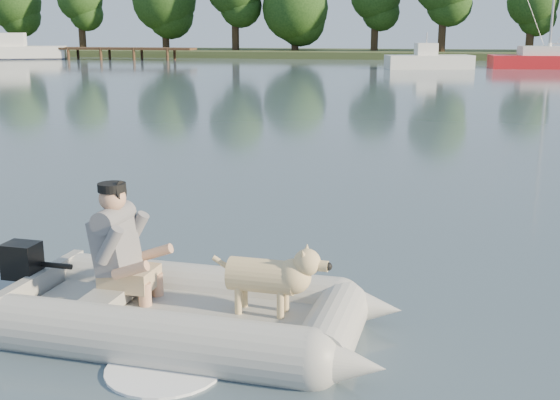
% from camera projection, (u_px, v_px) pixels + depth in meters
% --- Properties ---
extents(water, '(160.00, 160.00, 0.00)m').
position_uv_depth(water, '(221.00, 324.00, 6.74)').
color(water, slate).
rests_on(water, ground).
extents(shore_bank, '(160.00, 12.00, 0.70)m').
position_uv_depth(shore_bank, '(400.00, 54.00, 65.76)').
color(shore_bank, '#47512D').
rests_on(shore_bank, water).
extents(dock, '(18.00, 2.00, 1.04)m').
position_uv_depth(dock, '(94.00, 53.00, 60.98)').
color(dock, '#4C331E').
rests_on(dock, water).
extents(dinghy, '(4.97, 3.41, 1.46)m').
position_uv_depth(dinghy, '(188.00, 268.00, 6.43)').
color(dinghy, '#ABAAA5').
rests_on(dinghy, water).
extents(man, '(0.82, 0.71, 1.14)m').
position_uv_depth(man, '(117.00, 240.00, 6.62)').
color(man, slate).
rests_on(man, dinghy).
extents(dog, '(1.01, 0.42, 0.66)m').
position_uv_depth(dog, '(262.00, 281.00, 6.32)').
color(dog, tan).
rests_on(dog, dinghy).
extents(outboard_motor, '(0.46, 0.34, 0.83)m').
position_uv_depth(outboard_motor, '(24.00, 281.00, 6.95)').
color(outboard_motor, black).
rests_on(outboard_motor, dinghy).
extents(cabin_cruiser, '(9.17, 6.24, 2.68)m').
position_uv_depth(cabin_cruiser, '(16.00, 46.00, 61.04)').
color(cabin_cruiser, white).
rests_on(cabin_cruiser, water).
extents(motorboat, '(6.32, 3.69, 2.51)m').
position_uv_depth(motorboat, '(429.00, 52.00, 47.34)').
color(motorboat, white).
rests_on(motorboat, water).
extents(sailboat, '(9.04, 3.32, 12.18)m').
position_uv_depth(sailboat, '(555.00, 60.00, 47.96)').
color(sailboat, red).
rests_on(sailboat, water).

